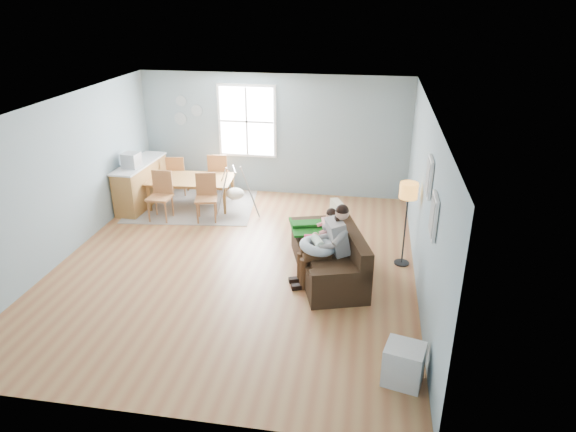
% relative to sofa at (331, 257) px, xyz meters
% --- Properties ---
extents(room, '(8.40, 9.40, 3.90)m').
position_rel_sofa_xyz_m(room, '(-1.62, 0.04, 2.12)').
color(room, '#9A5A36').
extents(window, '(1.32, 0.08, 1.62)m').
position_rel_sofa_xyz_m(window, '(-2.22, 3.51, 1.35)').
color(window, white).
rests_on(window, room).
extents(pictures, '(0.05, 1.34, 0.74)m').
position_rel_sofa_xyz_m(pictures, '(1.34, -1.01, 1.55)').
color(pictures, white).
rests_on(pictures, room).
extents(wall_plates, '(0.67, 0.02, 0.66)m').
position_rel_sofa_xyz_m(wall_plates, '(-3.63, 3.51, 1.53)').
color(wall_plates, '#889CA4').
rests_on(wall_plates, room).
extents(sofa, '(1.48, 2.27, 0.85)m').
position_rel_sofa_xyz_m(sofa, '(0.00, 0.00, 0.00)').
color(sofa, black).
rests_on(sofa, room).
extents(green_throw, '(1.14, 1.02, 0.04)m').
position_rel_sofa_xyz_m(green_throw, '(-0.28, 0.65, 0.24)').
color(green_throw, '#166116').
rests_on(green_throw, sofa).
extents(beige_pillow, '(0.32, 0.51, 0.50)m').
position_rel_sofa_xyz_m(beige_pillow, '(0.05, 0.59, 0.47)').
color(beige_pillow, '#B6AD8B').
rests_on(beige_pillow, sofa).
extents(father, '(0.98, 0.66, 1.33)m').
position_rel_sofa_xyz_m(father, '(-0.04, -0.33, 0.42)').
color(father, gray).
rests_on(father, sofa).
extents(nursing_pillow, '(0.74, 0.73, 0.23)m').
position_rel_sofa_xyz_m(nursing_pillow, '(-0.19, -0.37, 0.36)').
color(nursing_pillow, '#A1B9CA').
rests_on(nursing_pillow, father).
extents(infant, '(0.25, 0.38, 0.14)m').
position_rel_sofa_xyz_m(infant, '(-0.20, -0.34, 0.44)').
color(infant, silver).
rests_on(infant, nursing_pillow).
extents(toddler, '(0.58, 0.36, 0.86)m').
position_rel_sofa_xyz_m(toddler, '(-0.13, 0.17, 0.42)').
color(toddler, white).
rests_on(toddler, sofa).
extents(floor_lamp, '(0.30, 0.30, 1.47)m').
position_rel_sofa_xyz_m(floor_lamp, '(1.18, 0.51, 0.92)').
color(floor_lamp, black).
rests_on(floor_lamp, room).
extents(storage_cube, '(0.53, 0.49, 0.50)m').
position_rel_sofa_xyz_m(storage_cube, '(1.07, -2.45, -0.05)').
color(storage_cube, silver).
rests_on(storage_cube, room).
extents(rug, '(2.84, 2.28, 0.01)m').
position_rel_sofa_xyz_m(rug, '(-3.22, 2.39, -0.29)').
color(rug, gray).
rests_on(rug, room).
extents(dining_table, '(1.85, 1.11, 0.63)m').
position_rel_sofa_xyz_m(dining_table, '(-3.22, 2.39, 0.01)').
color(dining_table, '#986431').
rests_on(dining_table, rug).
extents(chair_sw, '(0.45, 0.45, 0.99)m').
position_rel_sofa_xyz_m(chair_sw, '(-3.61, 1.70, 0.27)').
color(chair_sw, brown).
rests_on(chair_sw, rug).
extents(chair_se, '(0.52, 0.52, 0.96)m').
position_rel_sofa_xyz_m(chair_se, '(-2.69, 1.80, 0.25)').
color(chair_se, brown).
rests_on(chair_se, rug).
extents(chair_nw, '(0.48, 0.48, 0.93)m').
position_rel_sofa_xyz_m(chair_nw, '(-3.76, 2.99, 0.23)').
color(chair_nw, brown).
rests_on(chair_nw, rug).
extents(chair_ne, '(0.53, 0.53, 1.00)m').
position_rel_sofa_xyz_m(chair_ne, '(-2.82, 3.09, 0.28)').
color(chair_ne, brown).
rests_on(chair_ne, rug).
extents(counter, '(0.57, 1.73, 0.96)m').
position_rel_sofa_xyz_m(counter, '(-4.32, 2.32, 0.18)').
color(counter, '#986431').
rests_on(counter, room).
extents(monitor, '(0.35, 0.34, 0.30)m').
position_rel_sofa_xyz_m(monitor, '(-4.32, 2.00, 0.81)').
color(monitor, '#A1A1A5').
rests_on(monitor, counter).
extents(baby_swing, '(1.19, 1.20, 0.94)m').
position_rel_sofa_xyz_m(baby_swing, '(-2.22, 2.26, 0.12)').
color(baby_swing, '#A1A1A5').
rests_on(baby_swing, room).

